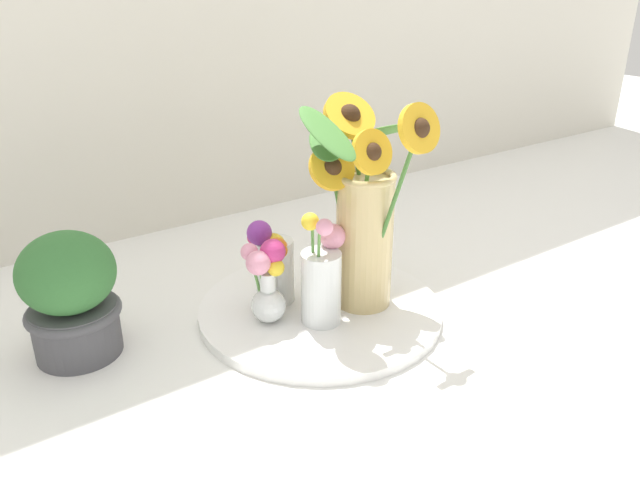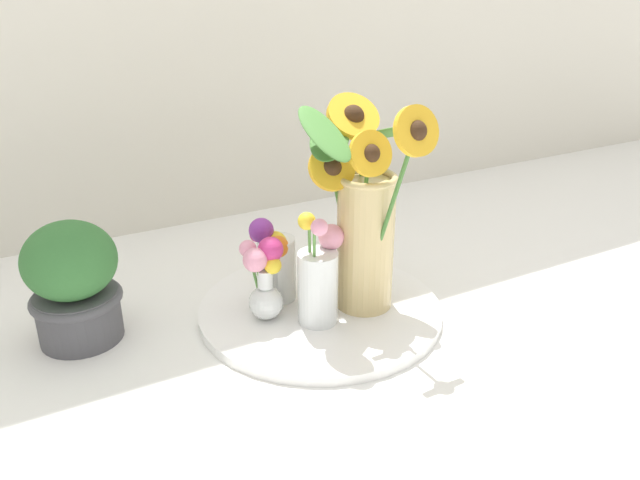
{
  "view_description": "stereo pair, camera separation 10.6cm",
  "coord_description": "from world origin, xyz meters",
  "px_view_note": "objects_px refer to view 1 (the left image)",
  "views": [
    {
      "loc": [
        -0.51,
        -0.73,
        0.57
      ],
      "look_at": [
        0.04,
        0.06,
        0.14
      ],
      "focal_mm": 35.0,
      "sensor_mm": 36.0,
      "label": 1
    },
    {
      "loc": [
        -0.42,
        -0.79,
        0.57
      ],
      "look_at": [
        0.04,
        0.06,
        0.14
      ],
      "focal_mm": 35.0,
      "sensor_mm": 36.0,
      "label": 2
    }
  ],
  "objects_px": {
    "serving_tray": "(320,309)",
    "mason_jar_sunflowers": "(363,218)",
    "potted_plant": "(70,295)",
    "vase_bulb_right": "(267,281)",
    "vase_small_back": "(273,262)",
    "vase_small_center": "(322,278)"
  },
  "relations": [
    {
      "from": "vase_small_center",
      "to": "vase_bulb_right",
      "type": "xyz_separation_m",
      "value": [
        -0.08,
        0.05,
        -0.01
      ]
    },
    {
      "from": "vase_bulb_right",
      "to": "vase_small_back",
      "type": "xyz_separation_m",
      "value": [
        0.04,
        0.05,
        0.0
      ]
    },
    {
      "from": "vase_bulb_right",
      "to": "vase_small_center",
      "type": "bearing_deg",
      "value": -34.33
    },
    {
      "from": "potted_plant",
      "to": "vase_small_back",
      "type": "bearing_deg",
      "value": -9.89
    },
    {
      "from": "vase_bulb_right",
      "to": "vase_small_back",
      "type": "height_order",
      "value": "vase_small_back"
    },
    {
      "from": "potted_plant",
      "to": "serving_tray",
      "type": "bearing_deg",
      "value": -17.22
    },
    {
      "from": "vase_bulb_right",
      "to": "potted_plant",
      "type": "bearing_deg",
      "value": 158.99
    },
    {
      "from": "vase_small_back",
      "to": "vase_small_center",
      "type": "bearing_deg",
      "value": -72.29
    },
    {
      "from": "potted_plant",
      "to": "vase_bulb_right",
      "type": "bearing_deg",
      "value": -21.01
    },
    {
      "from": "serving_tray",
      "to": "mason_jar_sunflowers",
      "type": "bearing_deg",
      "value": -24.56
    },
    {
      "from": "mason_jar_sunflowers",
      "to": "vase_small_center",
      "type": "height_order",
      "value": "mason_jar_sunflowers"
    },
    {
      "from": "serving_tray",
      "to": "vase_bulb_right",
      "type": "bearing_deg",
      "value": 174.44
    },
    {
      "from": "vase_small_back",
      "to": "potted_plant",
      "type": "bearing_deg",
      "value": 170.11
    },
    {
      "from": "mason_jar_sunflowers",
      "to": "potted_plant",
      "type": "relative_size",
      "value": 1.81
    },
    {
      "from": "mason_jar_sunflowers",
      "to": "vase_small_center",
      "type": "distance_m",
      "value": 0.12
    },
    {
      "from": "serving_tray",
      "to": "vase_bulb_right",
      "type": "xyz_separation_m",
      "value": [
        -0.1,
        0.01,
        0.08
      ]
    },
    {
      "from": "vase_bulb_right",
      "to": "mason_jar_sunflowers",
      "type": "bearing_deg",
      "value": -13.58
    },
    {
      "from": "vase_small_center",
      "to": "serving_tray",
      "type": "bearing_deg",
      "value": 59.54
    },
    {
      "from": "serving_tray",
      "to": "vase_small_center",
      "type": "relative_size",
      "value": 2.19
    },
    {
      "from": "vase_small_back",
      "to": "potted_plant",
      "type": "xyz_separation_m",
      "value": [
        -0.33,
        0.06,
        0.01
      ]
    },
    {
      "from": "vase_small_center",
      "to": "vase_small_back",
      "type": "relative_size",
      "value": 1.26
    },
    {
      "from": "vase_small_center",
      "to": "vase_small_back",
      "type": "xyz_separation_m",
      "value": [
        -0.03,
        0.1,
        -0.0
      ]
    }
  ]
}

